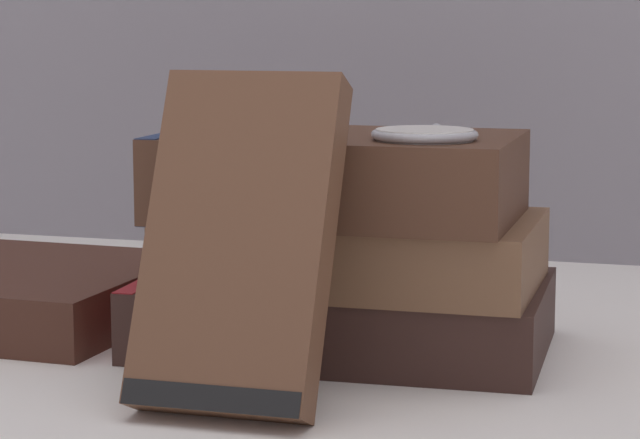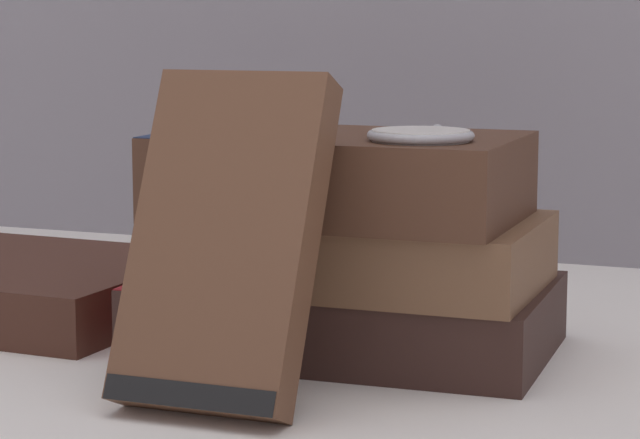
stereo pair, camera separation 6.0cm
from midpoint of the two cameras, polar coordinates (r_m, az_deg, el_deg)
name	(u,v)px [view 1 (the left image)]	position (r m, az deg, el deg)	size (l,w,h in m)	color
ground_plane	(358,367)	(0.73, -0.72, -6.32)	(3.00, 3.00, 0.00)	white
book_flat_bottom	(335,314)	(0.76, -1.59, -4.07)	(0.23, 0.15, 0.04)	#331E19
book_flat_middle	(347,249)	(0.74, -1.15, -1.30)	(0.20, 0.13, 0.04)	brown
book_flat_top	(331,175)	(0.74, -1.85, 1.88)	(0.19, 0.13, 0.05)	#4C2D1E
book_leaning_front	(238,252)	(0.64, -6.19, -1.42)	(0.09, 0.09, 0.16)	brown
pocket_watch	(426,134)	(0.70, 2.10, 3.66)	(0.06, 0.06, 0.01)	silver
reading_glasses	(326,291)	(0.91, -1.63, -3.07)	(0.12, 0.09, 0.00)	#ADADB2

